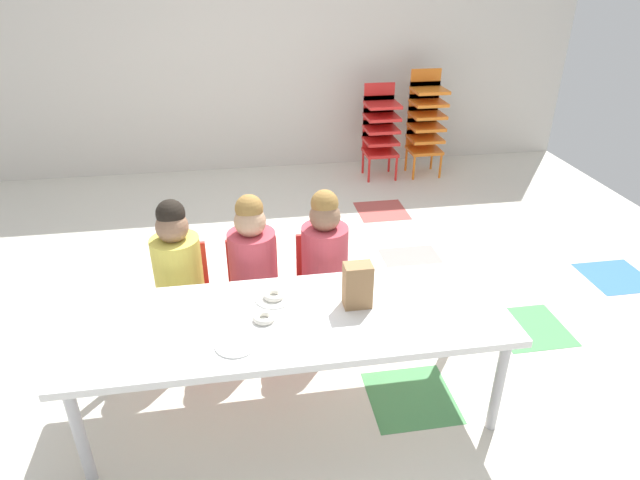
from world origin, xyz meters
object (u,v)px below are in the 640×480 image
at_px(seated_child_near_camera, 178,264).
at_px(seated_child_middle_seat, 252,258).
at_px(paper_plate_center_table, 236,345).
at_px(donut_powdered_loose, 264,318).
at_px(seated_child_far_right, 324,252).
at_px(paper_bag_brown, 358,285).
at_px(craft_table, 292,324).
at_px(donut_powdered_on_plate, 274,295).
at_px(paper_plate_near_edge, 274,298).
at_px(kid_chair_orange_stack, 426,118).
at_px(kid_chair_red_stack, 380,126).

xyz_separation_m(seated_child_near_camera, seated_child_middle_seat, (0.40, 0.00, 0.00)).
distance_m(paper_plate_center_table, donut_powdered_loose, 0.21).
bearing_deg(seated_child_far_right, paper_bag_brown, -83.13).
xyz_separation_m(seated_child_middle_seat, paper_plate_center_table, (-0.11, -0.74, 0.01)).
bearing_deg(seated_child_near_camera, paper_bag_brown, -31.68).
xyz_separation_m(craft_table, paper_plate_center_table, (-0.26, -0.17, 0.05)).
distance_m(paper_plate_center_table, donut_powdered_on_plate, 0.37).
relative_size(seated_child_middle_seat, seated_child_far_right, 1.00).
bearing_deg(paper_bag_brown, paper_plate_near_edge, 163.60).
distance_m(paper_plate_near_edge, paper_plate_center_table, 0.37).
xyz_separation_m(kid_chair_orange_stack, donut_powdered_on_plate, (-1.77, -2.92, 0.00)).
bearing_deg(kid_chair_orange_stack, seated_child_far_right, -120.16).
xyz_separation_m(kid_chair_orange_stack, paper_plate_near_edge, (-1.77, -2.92, -0.02)).
distance_m(craft_table, paper_plate_center_table, 0.31).
bearing_deg(kid_chair_orange_stack, seated_child_near_camera, -132.04).
xyz_separation_m(paper_bag_brown, paper_plate_near_edge, (-0.38, 0.11, -0.11)).
height_order(kid_chair_red_stack, kid_chair_orange_stack, kid_chair_orange_stack).
bearing_deg(kid_chair_orange_stack, craft_table, -118.99).
bearing_deg(donut_powdered_loose, seated_child_near_camera, 125.94).
height_order(seated_child_far_right, paper_plate_center_table, seated_child_far_right).
xyz_separation_m(seated_child_near_camera, kid_chair_red_stack, (1.79, 2.50, -0.04)).
distance_m(seated_child_middle_seat, kid_chair_red_stack, 2.86).
distance_m(paper_plate_near_edge, donut_powdered_loose, 0.17).
height_order(paper_bag_brown, donut_powdered_on_plate, paper_bag_brown).
bearing_deg(paper_plate_near_edge, seated_child_near_camera, 138.85).
bearing_deg(kid_chair_orange_stack, paper_plate_center_table, -121.15).
xyz_separation_m(seated_child_near_camera, paper_plate_near_edge, (0.48, -0.42, 0.01)).
distance_m(seated_child_near_camera, donut_powdered_on_plate, 0.64).
bearing_deg(seated_child_far_right, paper_plate_near_edge, -127.15).
distance_m(craft_table, donut_powdered_on_plate, 0.18).
height_order(seated_child_far_right, kid_chair_red_stack, seated_child_far_right).
height_order(seated_child_far_right, paper_bag_brown, seated_child_far_right).
bearing_deg(paper_plate_center_table, paper_plate_near_edge, 59.70).
bearing_deg(donut_powdered_on_plate, kid_chair_red_stack, 65.88).
xyz_separation_m(paper_plate_center_table, donut_powdered_on_plate, (0.19, 0.32, 0.02)).
relative_size(seated_child_middle_seat, donut_powdered_on_plate, 8.97).
height_order(kid_chair_orange_stack, paper_plate_center_table, kid_chair_orange_stack).
xyz_separation_m(paper_bag_brown, paper_plate_center_table, (-0.57, -0.21, -0.11)).
xyz_separation_m(seated_child_near_camera, seated_child_far_right, (0.80, 0.00, 0.00)).
distance_m(kid_chair_orange_stack, paper_plate_center_table, 3.79).
xyz_separation_m(paper_plate_near_edge, paper_plate_center_table, (-0.19, -0.32, 0.00)).
relative_size(paper_bag_brown, paper_plate_center_table, 1.22).
bearing_deg(craft_table, donut_powdered_on_plate, 114.19).
xyz_separation_m(kid_chair_red_stack, kid_chair_orange_stack, (0.46, 0.00, 0.06)).
distance_m(seated_child_far_right, donut_powdered_loose, 0.70).
xyz_separation_m(paper_plate_center_table, donut_powdered_loose, (0.13, 0.16, 0.01)).
distance_m(seated_child_middle_seat, donut_powdered_on_plate, 0.43).
bearing_deg(seated_child_middle_seat, kid_chair_orange_stack, 53.45).
bearing_deg(paper_plate_center_table, donut_powdered_loose, 50.64).
relative_size(paper_bag_brown, donut_powdered_loose, 2.19).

